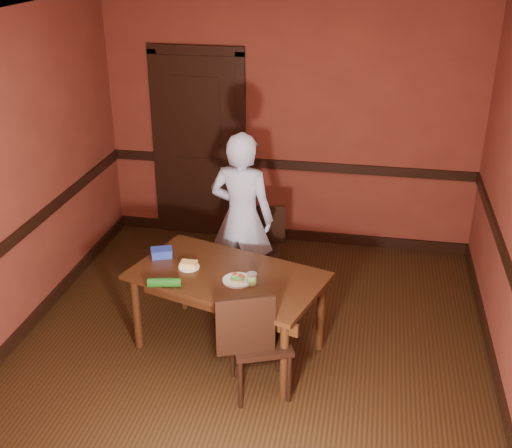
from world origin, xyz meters
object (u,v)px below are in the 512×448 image
at_px(chair_near, 260,339).
at_px(person, 242,218).
at_px(sauce_jar, 252,279).
at_px(dining_table, 228,312).
at_px(chair_far, 260,250).
at_px(sandwich_plate, 238,279).
at_px(food_tub, 162,253).
at_px(cheese_saucer, 189,265).

xyz_separation_m(chair_near, person, (-0.42, 1.35, 0.36)).
bearing_deg(chair_near, sauce_jar, -91.41).
xyz_separation_m(dining_table, chair_near, (0.36, -0.48, 0.10)).
bearing_deg(chair_far, chair_near, -89.77).
distance_m(chair_near, sauce_jar, 0.49).
relative_size(person, sauce_jar, 17.04).
bearing_deg(dining_table, sandwich_plate, -25.51).
relative_size(dining_table, chair_far, 1.92).
xyz_separation_m(dining_table, chair_far, (0.07, 1.08, 0.04)).
bearing_deg(sauce_jar, food_tub, 159.90).
relative_size(dining_table, chair_near, 1.66).
bearing_deg(sauce_jar, person, 106.16).
distance_m(sandwich_plate, sauce_jar, 0.13).
bearing_deg(sandwich_plate, person, 99.86).
bearing_deg(cheese_saucer, chair_near, -37.07).
relative_size(dining_table, cheese_saucer, 8.69).
height_order(dining_table, chair_near, chair_near).
height_order(cheese_saucer, food_tub, food_tub).
relative_size(dining_table, sauce_jar, 15.84).
distance_m(chair_far, chair_near, 1.59).
bearing_deg(chair_far, cheese_saucer, -121.73).
distance_m(chair_near, cheese_saucer, 0.91).
xyz_separation_m(dining_table, sandwich_plate, (0.10, -0.10, 0.37)).
relative_size(chair_far, cheese_saucer, 4.53).
distance_m(chair_near, food_tub, 1.22).
bearing_deg(cheese_saucer, person, 71.54).
bearing_deg(food_tub, sauce_jar, -41.85).
xyz_separation_m(chair_far, person, (-0.13, -0.21, 0.42)).
xyz_separation_m(chair_near, sauce_jar, (-0.13, 0.36, 0.31)).
distance_m(person, cheese_saucer, 0.87).
relative_size(chair_far, sandwich_plate, 3.32).
bearing_deg(chair_near, dining_table, -75.18).
bearing_deg(food_tub, dining_table, -38.51).
relative_size(chair_far, person, 0.48).
relative_size(chair_far, chair_near, 0.87).
bearing_deg(person, sauce_jar, 113.24).
bearing_deg(dining_table, chair_near, -36.19).
xyz_separation_m(sandwich_plate, sauce_jar, (0.12, -0.03, 0.03)).
bearing_deg(chair_near, chair_far, -101.49).
xyz_separation_m(chair_near, food_tub, (-0.97, 0.66, 0.29)).
bearing_deg(sandwich_plate, cheese_saucer, 162.17).
relative_size(person, sandwich_plate, 6.86).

